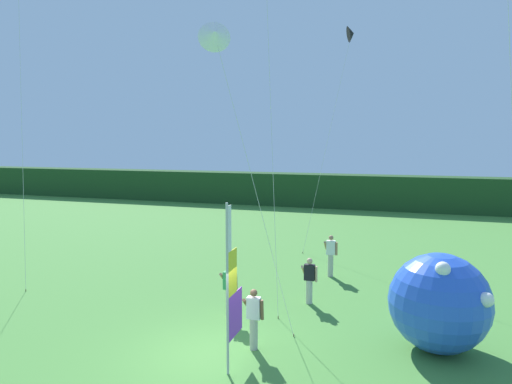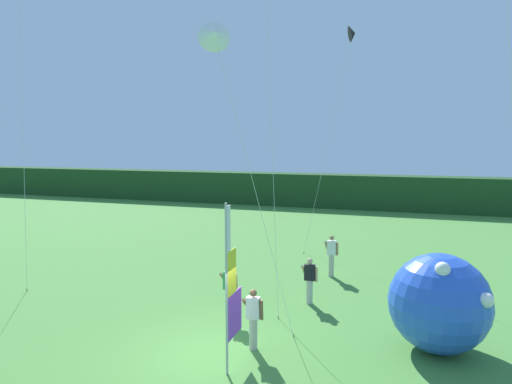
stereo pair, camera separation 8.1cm
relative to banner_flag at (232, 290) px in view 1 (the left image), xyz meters
name	(u,v)px [view 1 (the left image)]	position (x,y,z in m)	size (l,w,h in m)	color
ground_plane	(213,355)	(-0.74, 0.50, -2.00)	(120.00, 120.00, 0.00)	#478438
distant_treeline	(343,191)	(-0.74, 28.27, -0.60)	(80.00, 2.40, 2.80)	#1E421E
banner_flag	(232,290)	(0.00, 0.00, 0.00)	(0.06, 1.03, 4.18)	#B7B7BC
person_near_banner	(309,279)	(0.95, 4.99, -1.15)	(0.55, 0.48, 1.61)	#B7B2A3
person_mid_field	(331,255)	(1.19, 8.34, -1.07)	(0.55, 0.48, 1.74)	#B7B2A3
person_far_left	(229,290)	(-1.23, 2.99, -1.09)	(0.55, 0.48, 1.71)	#B7B2A3
person_far_right	(254,317)	(0.19, 1.14, -1.11)	(0.55, 0.48, 1.67)	#B7B2A3
inflatable_balloon	(439,302)	(4.92, 2.59, -0.67)	(2.65, 2.65, 2.65)	blue
kite_black_delta_3	(351,35)	(1.16, 14.34, 9.05)	(2.22, 3.05, 11.54)	brown
kite_white_delta_4	(215,35)	(-1.12, 1.76, 6.46)	(2.71, 0.92, 8.96)	brown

